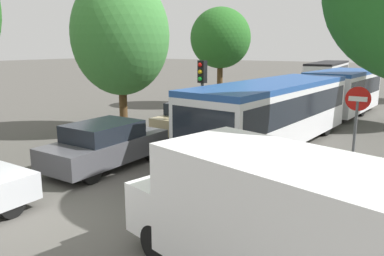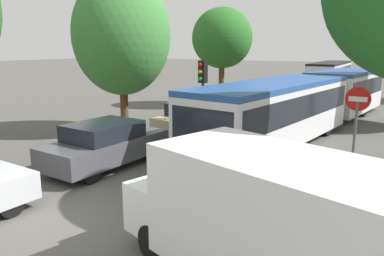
% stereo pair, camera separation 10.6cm
% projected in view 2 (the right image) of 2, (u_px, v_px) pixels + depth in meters
% --- Properties ---
extents(ground_plane, '(200.00, 200.00, 0.00)m').
position_uv_depth(ground_plane, '(57.00, 219.00, 8.70)').
color(ground_plane, '#4F4C47').
extents(articulated_bus, '(4.27, 17.56, 2.58)m').
position_uv_depth(articulated_bus, '(310.00, 99.00, 17.83)').
color(articulated_bus, silver).
rests_on(articulated_bus, ground).
extents(city_bus_rear, '(3.14, 11.45, 2.44)m').
position_uv_depth(city_bus_rear, '(330.00, 72.00, 37.96)').
color(city_bus_rear, silver).
rests_on(city_bus_rear, ground).
extents(queued_car_graphite, '(1.92, 4.39, 1.52)m').
position_uv_depth(queued_car_graphite, '(106.00, 144.00, 12.40)').
color(queued_car_graphite, '#47474C').
rests_on(queued_car_graphite, ground).
extents(queued_car_tan, '(1.91, 4.37, 1.51)m').
position_uv_depth(queued_car_tan, '(195.00, 118.00, 17.10)').
color(queued_car_tan, tan).
rests_on(queued_car_tan, ground).
extents(queued_car_white, '(1.93, 4.41, 1.52)m').
position_uv_depth(queued_car_white, '(252.00, 102.00, 21.80)').
color(queued_car_white, white).
rests_on(queued_car_white, ground).
extents(queued_car_black, '(1.71, 3.91, 1.35)m').
position_uv_depth(queued_car_black, '(278.00, 94.00, 26.10)').
color(queued_car_black, black).
rests_on(queued_car_black, ground).
extents(white_van, '(5.32, 3.09, 2.31)m').
position_uv_depth(white_van, '(265.00, 217.00, 6.03)').
color(white_van, white).
rests_on(white_van, ground).
extents(traffic_light, '(0.35, 0.38, 3.40)m').
position_uv_depth(traffic_light, '(203.00, 83.00, 15.19)').
color(traffic_light, '#56595E').
rests_on(traffic_light, ground).
extents(no_entry_sign, '(0.70, 0.08, 2.82)m').
position_uv_depth(no_entry_sign, '(356.00, 119.00, 10.82)').
color(no_entry_sign, '#56595E').
rests_on(no_entry_sign, ground).
extents(tree_left_mid, '(4.43, 4.43, 7.17)m').
position_uv_depth(tree_left_mid, '(122.00, 35.00, 16.94)').
color(tree_left_mid, '#51381E').
rests_on(tree_left_mid, ground).
extents(tree_left_far, '(3.96, 3.96, 6.49)m').
position_uv_depth(tree_left_far, '(223.00, 40.00, 24.57)').
color(tree_left_far, '#51381E').
rests_on(tree_left_far, ground).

